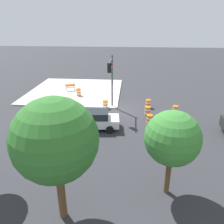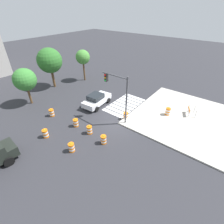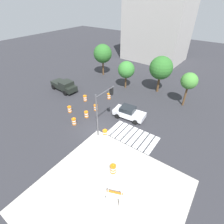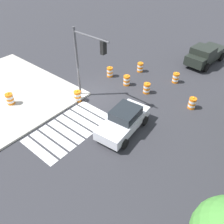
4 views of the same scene
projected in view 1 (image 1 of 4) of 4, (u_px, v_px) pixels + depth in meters
ground_plane at (117, 109)px, 23.81m from camera, size 120.00×120.00×0.00m
sidewalk_corner at (76, 91)px, 29.76m from camera, size 12.00×12.00×0.15m
crosswalk_stripes at (77, 114)px, 22.46m from camera, size 5.85×3.20×0.02m
sports_car at (95, 120)px, 19.27m from camera, size 4.45×2.44×1.63m
traffic_barrel_near_corner at (150, 120)px, 20.21m from camera, size 0.56×0.56×1.02m
traffic_barrel_crosswalk_end at (159, 141)px, 16.64m from camera, size 0.56×0.56×1.02m
traffic_barrel_median_near at (105, 104)px, 23.88m from camera, size 0.56×0.56×1.02m
traffic_barrel_median_far at (187, 126)px, 18.98m from camera, size 0.56×0.56×1.02m
traffic_barrel_far_curb at (147, 111)px, 22.10m from camera, size 0.56×0.56×1.02m
traffic_barrel_lane_center at (148, 104)px, 24.04m from camera, size 0.56×0.56×1.02m
traffic_barrel_opposite_curb at (175, 110)px, 22.32m from camera, size 0.56×0.56×1.02m
traffic_barrel_on_sidewalk at (79, 92)px, 27.43m from camera, size 0.56×0.56×1.02m
construction_barricade at (70, 86)px, 29.45m from camera, size 1.44×1.19×1.00m
traffic_light_pole at (111, 74)px, 21.85m from camera, size 0.47×3.29×5.50m
street_tree_streetside_near at (55, 140)px, 9.23m from camera, size 3.73×3.73×6.13m
street_tree_streetside_mid at (172, 138)px, 11.04m from camera, size 2.87×2.87×4.86m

